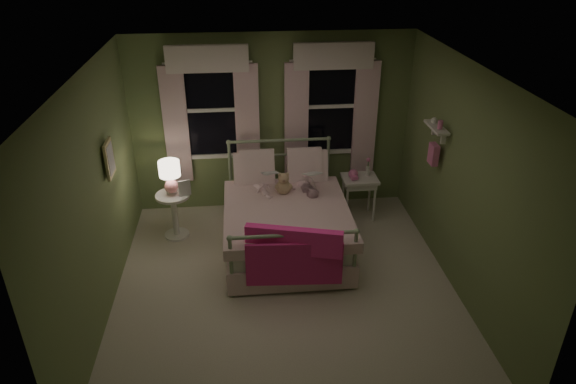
{
  "coord_description": "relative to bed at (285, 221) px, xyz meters",
  "views": [
    {
      "loc": [
        -0.46,
        -4.9,
        3.87
      ],
      "look_at": [
        0.08,
        0.54,
        1.0
      ],
      "focal_mm": 32.0,
      "sensor_mm": 36.0,
      "label": 1
    }
  ],
  "objects": [
    {
      "name": "room_shell",
      "position": [
        -0.08,
        -0.89,
        0.92
      ],
      "size": [
        4.2,
        4.2,
        4.2
      ],
      "color": "silver",
      "rests_on": "ground"
    },
    {
      "name": "child_right",
      "position": [
        0.28,
        0.42,
        0.56
      ],
      "size": [
        0.42,
        0.37,
        0.75
      ],
      "primitive_type": "imported",
      "rotation": [
        0.0,
        0.0,
        3.4
      ],
      "color": "#F7D1DD",
      "rests_on": "bed"
    },
    {
      "name": "book_left",
      "position": [
        -0.28,
        0.17,
        0.58
      ],
      "size": [
        0.21,
        0.14,
        0.26
      ],
      "primitive_type": "imported",
      "rotation": [
        1.22,
        0.0,
        0.11
      ],
      "color": "beige",
      "rests_on": "child_left"
    },
    {
      "name": "book_right",
      "position": [
        0.28,
        0.17,
        0.54
      ],
      "size": [
        0.22,
        0.16,
        0.26
      ],
      "primitive_type": "imported",
      "rotation": [
        1.22,
        0.0,
        0.28
      ],
      "color": "beige",
      "rests_on": "child_right"
    },
    {
      "name": "teddy_bear",
      "position": [
        0.0,
        0.26,
        0.41
      ],
      "size": [
        0.24,
        0.2,
        0.32
      ],
      "color": "tan",
      "rests_on": "bed"
    },
    {
      "name": "wall_shelf",
      "position": [
        1.81,
        -0.19,
        1.14
      ],
      "size": [
        0.15,
        0.5,
        0.6
      ],
      "color": "white",
      "rests_on": "room_shell"
    },
    {
      "name": "pink_throw",
      "position": [
        0.0,
        -1.03,
        0.23
      ],
      "size": [
        1.1,
        0.38,
        0.71
      ],
      "color": "#FF3198",
      "rests_on": "bed"
    },
    {
      "name": "book_nightstand",
      "position": [
        -1.38,
        0.32,
        0.27
      ],
      "size": [
        0.22,
        0.26,
        0.02
      ],
      "primitive_type": "imported",
      "rotation": [
        0.0,
        0.0,
        0.29
      ],
      "color": "beige",
      "rests_on": "nightstand_left"
    },
    {
      "name": "window_right",
      "position": [
        0.77,
        1.14,
        1.24
      ],
      "size": [
        1.34,
        0.13,
        1.96
      ],
      "color": "black",
      "rests_on": "room_shell"
    },
    {
      "name": "pink_toy",
      "position": [
        1.03,
        0.65,
        0.32
      ],
      "size": [
        0.14,
        0.19,
        0.14
      ],
      "color": "pink",
      "rests_on": "nightstand_right"
    },
    {
      "name": "table_lamp",
      "position": [
        -1.48,
        0.4,
        0.57
      ],
      "size": [
        0.28,
        0.28,
        0.46
      ],
      "color": "pink",
      "rests_on": "nightstand_left"
    },
    {
      "name": "nightstand_right",
      "position": [
        1.13,
        0.66,
        0.17
      ],
      "size": [
        0.5,
        0.4,
        0.64
      ],
      "color": "white",
      "rests_on": "ground"
    },
    {
      "name": "framed_picture",
      "position": [
        -2.03,
        -0.29,
        1.12
      ],
      "size": [
        0.03,
        0.32,
        0.42
      ],
      "color": "beige",
      "rests_on": "room_shell"
    },
    {
      "name": "window_left",
      "position": [
        -0.93,
        1.14,
        1.24
      ],
      "size": [
        1.34,
        0.13,
        1.96
      ],
      "color": "black",
      "rests_on": "room_shell"
    },
    {
      "name": "nightstand_left",
      "position": [
        -1.48,
        0.4,
        0.03
      ],
      "size": [
        0.46,
        0.46,
        0.65
      ],
      "color": "white",
      "rests_on": "ground"
    },
    {
      "name": "bed",
      "position": [
        0.0,
        0.0,
        0.0
      ],
      "size": [
        1.58,
        2.04,
        1.18
      ],
      "color": "white",
      "rests_on": "ground"
    },
    {
      "name": "bud_vase",
      "position": [
        1.25,
        0.71,
        0.41
      ],
      "size": [
        0.06,
        0.06,
        0.28
      ],
      "color": "white",
      "rests_on": "nightstand_right"
    },
    {
      "name": "child_left",
      "position": [
        -0.28,
        0.42,
        0.52
      ],
      "size": [
        0.28,
        0.22,
        0.67
      ],
      "primitive_type": "imported",
      "rotation": [
        0.0,
        0.0,
        3.41
      ],
      "color": "#F7D1DD",
      "rests_on": "bed"
    }
  ]
}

